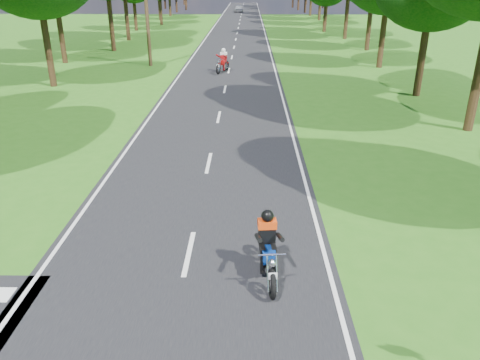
{
  "coord_description": "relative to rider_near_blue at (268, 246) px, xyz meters",
  "views": [
    {
      "loc": [
        1.43,
        -7.69,
        6.21
      ],
      "look_at": [
        1.21,
        4.0,
        1.1
      ],
      "focal_mm": 35.0,
      "sensor_mm": 36.0,
      "label": 1
    }
  ],
  "objects": [
    {
      "name": "distant_car",
      "position": [
        -2.44,
        84.27,
        -0.13
      ],
      "size": [
        1.61,
        3.8,
        1.28
      ],
      "primitive_type": "imported",
      "rotation": [
        0.0,
        0.0,
        -0.03
      ],
      "color": "#A6A8AD",
      "rests_on": "main_road"
    },
    {
      "name": "rider_far_red",
      "position": [
        -2.29,
        24.28,
        0.04
      ],
      "size": [
        1.23,
        2.05,
        1.62
      ],
      "primitive_type": null,
      "rotation": [
        0.0,
        0.0,
        -0.32
      ],
      "color": "#B5100D",
      "rests_on": "main_road"
    },
    {
      "name": "road_markings",
      "position": [
        -2.01,
        47.01,
        -0.77
      ],
      "size": [
        7.4,
        140.0,
        0.01
      ],
      "color": "silver",
      "rests_on": "main_road"
    },
    {
      "name": "telegraph_pole",
      "position": [
        -7.88,
        26.88,
        3.28
      ],
      "size": [
        1.2,
        0.26,
        8.0
      ],
      "color": "#382616",
      "rests_on": "ground"
    },
    {
      "name": "rider_near_blue",
      "position": [
        0.0,
        0.0,
        0.0
      ],
      "size": [
        0.78,
        1.9,
        1.55
      ],
      "primitive_type": null,
      "rotation": [
        0.0,
        0.0,
        0.09
      ],
      "color": "navy",
      "rests_on": "main_road"
    },
    {
      "name": "ground",
      "position": [
        -1.88,
        -1.12,
        -0.79
      ],
      "size": [
        160.0,
        160.0,
        0.0
      ],
      "primitive_type": "plane",
      "color": "#296116",
      "rests_on": "ground"
    },
    {
      "name": "main_road",
      "position": [
        -1.88,
        48.88,
        -0.78
      ],
      "size": [
        7.0,
        140.0,
        0.02
      ],
      "primitive_type": "cube",
      "color": "black",
      "rests_on": "ground"
    }
  ]
}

